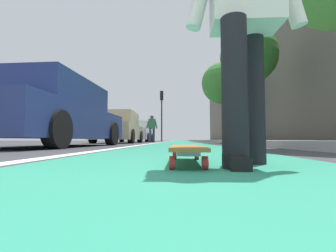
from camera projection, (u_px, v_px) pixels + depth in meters
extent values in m
plane|color=#38383D|center=(180.00, 143.00, 10.34)|extent=(80.00, 80.00, 0.00)
cube|color=#288466|center=(179.00, 141.00, 24.30)|extent=(56.00, 2.00, 0.00)
cube|color=silver|center=(166.00, 142.00, 20.36)|extent=(52.00, 0.16, 0.01)
cube|color=#9E9B93|center=(224.00, 141.00, 18.16)|extent=(52.00, 3.20, 0.14)
cube|color=#60584F|center=(244.00, 89.00, 22.31)|extent=(40.00, 1.20, 9.93)
cylinder|color=red|center=(175.00, 155.00, 1.84)|extent=(0.07, 0.03, 0.07)
cylinder|color=red|center=(197.00, 155.00, 1.83)|extent=(0.07, 0.03, 0.07)
cylinder|color=red|center=(172.00, 163.00, 1.24)|extent=(0.07, 0.03, 0.07)
cylinder|color=red|center=(205.00, 163.00, 1.23)|extent=(0.07, 0.03, 0.07)
cube|color=silver|center=(186.00, 149.00, 1.84)|extent=(0.06, 0.12, 0.02)
cube|color=silver|center=(189.00, 154.00, 1.24)|extent=(0.06, 0.12, 0.02)
cube|color=olive|center=(187.00, 147.00, 1.54)|extent=(0.84, 0.20, 0.02)
cylinder|color=black|center=(235.00, 92.00, 1.27)|extent=(0.14, 0.14, 0.82)
cylinder|color=black|center=(253.00, 100.00, 1.53)|extent=(0.14, 0.14, 0.82)
cube|color=black|center=(236.00, 162.00, 1.25)|extent=(0.26, 0.10, 0.07)
cube|color=navy|center=(55.00, 123.00, 5.43)|extent=(4.59, 2.02, 0.70)
cube|color=navy|center=(52.00, 94.00, 5.32)|extent=(2.55, 1.79, 0.60)
cube|color=#4C606B|center=(78.00, 103.00, 6.55)|extent=(0.11, 1.61, 0.51)
cylinder|color=black|center=(54.00, 134.00, 6.88)|extent=(0.66, 0.25, 0.65)
cylinder|color=black|center=(112.00, 134.00, 6.73)|extent=(0.66, 0.25, 0.65)
cylinder|color=black|center=(57.00, 130.00, 3.95)|extent=(0.66, 0.25, 0.65)
cube|color=tan|center=(119.00, 132.00, 11.38)|extent=(4.06, 1.81, 0.70)
cube|color=tan|center=(118.00, 118.00, 11.27)|extent=(2.24, 1.64, 0.60)
cube|color=#4C606B|center=(123.00, 120.00, 12.38)|extent=(0.07, 1.53, 0.51)
cylinder|color=black|center=(109.00, 137.00, 12.64)|extent=(0.62, 0.23, 0.62)
cylinder|color=black|center=(140.00, 137.00, 12.59)|extent=(0.62, 0.23, 0.62)
cylinder|color=black|center=(93.00, 136.00, 10.15)|extent=(0.62, 0.23, 0.62)
cylinder|color=black|center=(131.00, 136.00, 10.10)|extent=(0.62, 0.23, 0.62)
cube|color=silver|center=(138.00, 135.00, 17.59)|extent=(4.48, 1.89, 0.70)
cube|color=silver|center=(137.00, 126.00, 17.48)|extent=(2.47, 1.72, 0.60)
cube|color=#4C606B|center=(140.00, 127.00, 18.70)|extent=(0.06, 1.61, 0.51)
cylinder|color=black|center=(130.00, 138.00, 18.98)|extent=(0.63, 0.23, 0.63)
cylinder|color=black|center=(151.00, 138.00, 18.92)|extent=(0.63, 0.23, 0.63)
cylinder|color=black|center=(122.00, 137.00, 16.23)|extent=(0.63, 0.23, 0.63)
cylinder|color=black|center=(147.00, 137.00, 16.17)|extent=(0.63, 0.23, 0.63)
cylinder|color=#2D2D2D|center=(162.00, 121.00, 20.78)|extent=(0.12, 0.12, 3.66)
cube|color=black|center=(162.00, 96.00, 20.91)|extent=(0.24, 0.28, 0.80)
sphere|color=#360606|center=(162.00, 93.00, 21.06)|extent=(0.16, 0.16, 0.16)
sphere|color=#392907|center=(162.00, 96.00, 21.04)|extent=(0.16, 0.16, 0.16)
sphere|color=green|center=(162.00, 99.00, 21.03)|extent=(0.16, 0.16, 0.16)
cylinder|color=brown|center=(250.00, 109.00, 10.11)|extent=(0.26, 0.26, 2.93)
sphere|color=#2D6B28|center=(249.00, 56.00, 10.25)|extent=(2.44, 2.44, 2.44)
cylinder|color=brown|center=(223.00, 120.00, 16.24)|extent=(0.22, 0.22, 3.07)
sphere|color=#3D7F33|center=(223.00, 83.00, 16.39)|extent=(2.89, 2.89, 2.89)
cylinder|color=#384260|center=(154.00, 135.00, 15.11)|extent=(0.15, 0.15, 0.86)
cylinder|color=#384260|center=(150.00, 135.00, 14.85)|extent=(0.15, 0.15, 0.86)
cube|color=black|center=(154.00, 142.00, 15.09)|extent=(0.27, 0.10, 0.07)
cube|color=#33724C|center=(152.00, 124.00, 15.04)|extent=(0.25, 0.42, 0.63)
cylinder|color=#33724C|center=(156.00, 124.00, 15.03)|extent=(0.09, 0.25, 0.63)
cylinder|color=#33724C|center=(148.00, 124.00, 15.05)|extent=(0.09, 0.25, 0.63)
sphere|color=brown|center=(152.00, 117.00, 15.06)|extent=(0.23, 0.23, 0.23)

